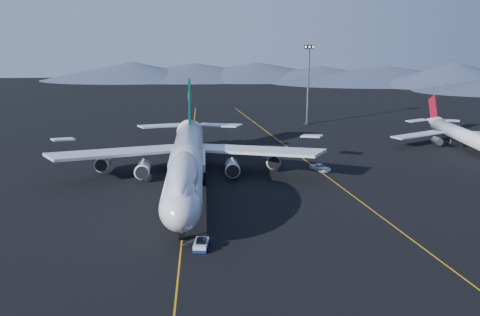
{
  "coord_description": "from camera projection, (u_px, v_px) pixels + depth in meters",
  "views": [
    {
      "loc": [
        3.91,
        -104.0,
        31.98
      ],
      "look_at": [
        10.83,
        1.23,
        6.0
      ],
      "focal_mm": 40.0,
      "sensor_mm": 36.0,
      "label": 1
    }
  ],
  "objects": [
    {
      "name": "floodlight_mast",
      "position": [
        308.0,
        85.0,
        176.76
      ],
      "size": [
        3.24,
        2.43,
        26.21
      ],
      "rotation": [
        0.0,
        0.0,
        0.11
      ],
      "color": "black",
      "rests_on": "ground"
    },
    {
      "name": "taxiway_line_side",
      "position": [
        323.0,
        173.0,
        119.76
      ],
      "size": [
        28.08,
        198.09,
        0.01
      ],
      "primitive_type": "cube",
      "rotation": [
        0.0,
        0.0,
        0.14
      ],
      "color": "orange",
      "rests_on": "ground"
    },
    {
      "name": "taxiway_line_main",
      "position": [
        187.0,
        189.0,
        108.16
      ],
      "size": [
        0.25,
        220.0,
        0.01
      ],
      "primitive_type": "cube",
      "color": "orange",
      "rests_on": "ground"
    },
    {
      "name": "pushback_tug",
      "position": [
        201.0,
        245.0,
        79.01
      ],
      "size": [
        2.78,
        4.31,
        1.77
      ],
      "rotation": [
        0.0,
        0.0,
        -0.13
      ],
      "color": "silver",
      "rests_on": "ground"
    },
    {
      "name": "boeing_747",
      "position": [
        186.0,
        161.0,
        106.81
      ],
      "size": [
        59.62,
        72.43,
        19.37
      ],
      "color": "silver",
      "rests_on": "ground"
    },
    {
      "name": "ground",
      "position": [
        187.0,
        189.0,
        108.16
      ],
      "size": [
        500.0,
        500.0,
        0.0
      ],
      "primitive_type": "plane",
      "color": "black",
      "rests_on": "ground"
    },
    {
      "name": "second_jet",
      "position": [
        459.0,
        134.0,
        145.08
      ],
      "size": [
        37.37,
        42.22,
        12.02
      ],
      "rotation": [
        0.0,
        0.0,
        -0.34
      ],
      "color": "silver",
      "rests_on": "ground"
    },
    {
      "name": "service_van",
      "position": [
        321.0,
        168.0,
        121.7
      ],
      "size": [
        4.81,
        5.87,
        1.49
      ],
      "primitive_type": "imported",
      "rotation": [
        0.0,
        0.0,
        0.52
      ],
      "color": "white",
      "rests_on": "ground"
    }
  ]
}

